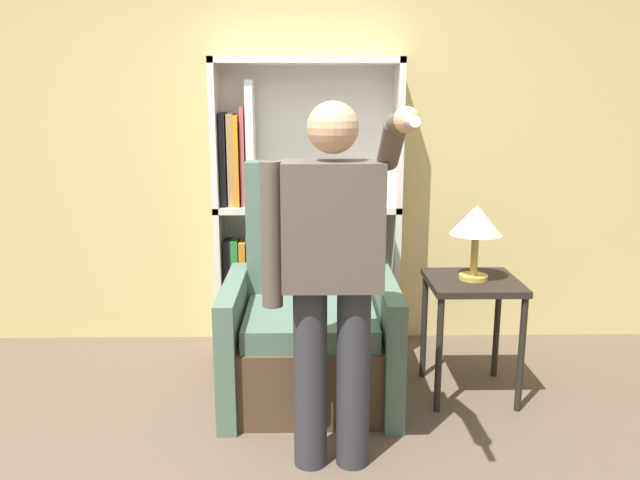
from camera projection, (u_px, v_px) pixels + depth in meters
The scene contains 6 objects.
wall_back at pixel (273, 137), 4.14m from camera, with size 8.00×0.06×2.80m.
bookcase at pixel (287, 218), 4.10m from camera, with size 1.20×0.28×1.89m.
armchair at pixel (310, 327), 3.50m from camera, with size 0.94×0.84×1.29m.
person_standing at pixel (332, 267), 2.67m from camera, with size 0.58×0.78×1.64m.
side_table at pixel (472, 298), 3.45m from camera, with size 0.49×0.49×0.67m.
table_lamp at pixel (476, 223), 3.36m from camera, with size 0.28×0.28×0.41m.
Camera 1 is at (0.24, -2.17, 1.64)m, focal length 35.00 mm.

